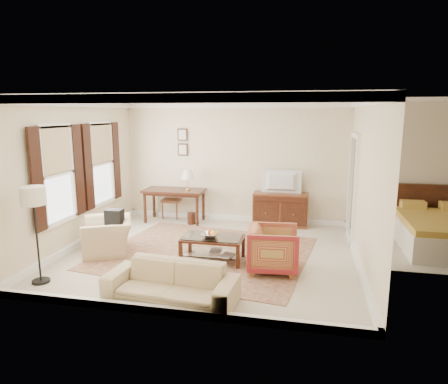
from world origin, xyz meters
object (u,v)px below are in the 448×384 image
at_px(sideboard, 280,209).
at_px(tv, 281,175).
at_px(coffee_table, 213,242).
at_px(writing_desk, 174,194).
at_px(striped_armchair, 273,247).
at_px(sofa, 171,277).
at_px(club_armchair, 108,230).

relative_size(sideboard, tv, 1.43).
bearing_deg(coffee_table, sideboard, 68.45).
bearing_deg(writing_desk, sideboard, 4.27).
height_order(tv, striped_armchair, tv).
height_order(tv, sofa, tv).
bearing_deg(coffee_table, striped_armchair, -11.91).
distance_m(writing_desk, sideboard, 2.61).
relative_size(writing_desk, sofa, 0.78).
bearing_deg(club_armchair, sideboard, 103.57).
height_order(coffee_table, striped_armchair, striped_armchair).
relative_size(sideboard, club_armchair, 1.25).
bearing_deg(tv, sideboard, -90.00).
xyz_separation_m(writing_desk, club_armchair, (-0.52, -2.41, -0.25)).
bearing_deg(sideboard, writing_desk, -175.73).
bearing_deg(tv, writing_desk, 3.83).
xyz_separation_m(writing_desk, coffee_table, (1.55, -2.42, -0.34)).
distance_m(club_armchair, sofa, 2.51).
bearing_deg(sideboard, sofa, -106.15).
distance_m(tv, striped_armchair, 2.94).
distance_m(writing_desk, sofa, 4.32).
bearing_deg(coffee_table, tv, 68.30).
bearing_deg(striped_armchair, sideboard, -2.91).
height_order(writing_desk, coffee_table, writing_desk).
xyz_separation_m(writing_desk, striped_armchair, (2.67, -2.66, -0.27)).
bearing_deg(writing_desk, coffee_table, -57.30).
distance_m(sideboard, tv, 0.84).
relative_size(sideboard, coffee_table, 1.17).
xyz_separation_m(coffee_table, sofa, (-0.21, -1.67, 0.01)).
height_order(sideboard, club_armchair, club_armchair).
bearing_deg(writing_desk, striped_armchair, -44.83).
height_order(sideboard, sofa, sideboard).
xyz_separation_m(sideboard, striped_armchair, (0.09, -2.85, 0.03)).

